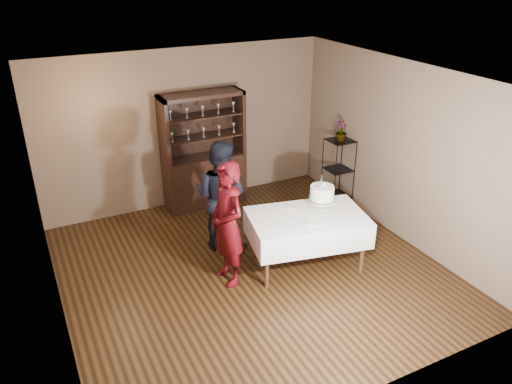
# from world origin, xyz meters

# --- Properties ---
(floor) EXTENTS (5.00, 5.00, 0.00)m
(floor) POSITION_xyz_m (0.00, 0.00, 0.00)
(floor) COLOR black
(floor) RESTS_ON ground
(ceiling) EXTENTS (5.00, 5.00, 0.00)m
(ceiling) POSITION_xyz_m (0.00, 0.00, 2.70)
(ceiling) COLOR silver
(ceiling) RESTS_ON back_wall
(back_wall) EXTENTS (5.00, 0.02, 2.70)m
(back_wall) POSITION_xyz_m (0.00, 2.50, 1.35)
(back_wall) COLOR brown
(back_wall) RESTS_ON floor
(wall_left) EXTENTS (0.02, 5.00, 2.70)m
(wall_left) POSITION_xyz_m (-2.50, 0.00, 1.35)
(wall_left) COLOR brown
(wall_left) RESTS_ON floor
(wall_right) EXTENTS (0.02, 5.00, 2.70)m
(wall_right) POSITION_xyz_m (2.50, 0.00, 1.35)
(wall_right) COLOR brown
(wall_right) RESTS_ON floor
(china_hutch) EXTENTS (1.40, 0.48, 2.00)m
(china_hutch) POSITION_xyz_m (0.20, 2.25, 0.66)
(china_hutch) COLOR black
(china_hutch) RESTS_ON floor
(plant_etagere) EXTENTS (0.42, 0.42, 1.20)m
(plant_etagere) POSITION_xyz_m (2.28, 1.20, 0.65)
(plant_etagere) COLOR black
(plant_etagere) RESTS_ON floor
(cake_table) EXTENTS (1.76, 1.28, 0.79)m
(cake_table) POSITION_xyz_m (0.75, -0.24, 0.61)
(cake_table) COLOR silver
(cake_table) RESTS_ON floor
(woman) EXTENTS (0.48, 0.67, 1.72)m
(woman) POSITION_xyz_m (-0.38, -0.07, 0.86)
(woman) COLOR #360407
(woman) RESTS_ON floor
(man) EXTENTS (1.02, 1.04, 1.69)m
(man) POSITION_xyz_m (-0.11, 0.78, 0.84)
(man) COLOR black
(man) RESTS_ON floor
(cake) EXTENTS (0.37, 0.37, 0.52)m
(cake) POSITION_xyz_m (1.05, -0.11, 1.00)
(cake) COLOR silver
(cake) RESTS_ON cake_table
(plate_near) EXTENTS (0.27, 0.27, 0.01)m
(plate_near) POSITION_xyz_m (0.70, -0.45, 0.80)
(plate_near) COLOR silver
(plate_near) RESTS_ON cake_table
(plate_far) EXTENTS (0.17, 0.17, 0.01)m
(plate_far) POSITION_xyz_m (0.66, 0.08, 0.80)
(plate_far) COLOR silver
(plate_far) RESTS_ON cake_table
(potted_plant) EXTENTS (0.25, 0.25, 0.34)m
(potted_plant) POSITION_xyz_m (2.25, 1.16, 1.36)
(potted_plant) COLOR #4F6D34
(potted_plant) RESTS_ON plant_etagere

